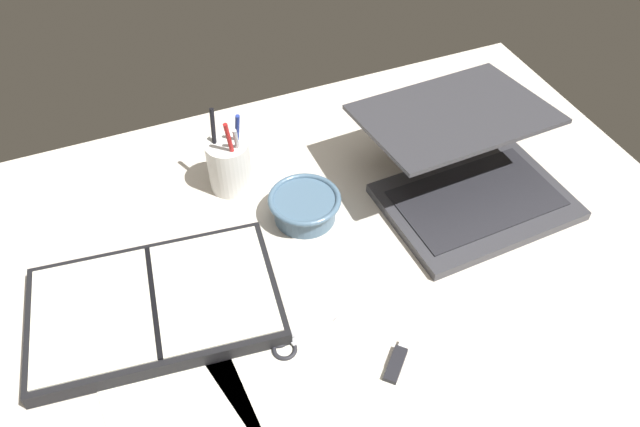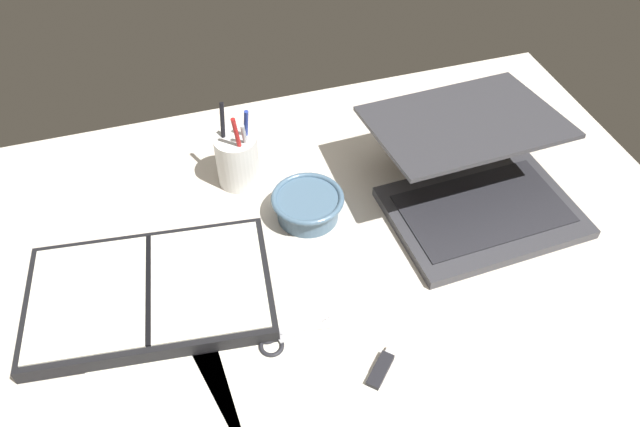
# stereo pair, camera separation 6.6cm
# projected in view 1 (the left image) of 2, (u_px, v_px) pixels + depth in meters

# --- Properties ---
(desk_top) EXTENTS (1.40, 1.00, 0.02)m
(desk_top) POSITION_uv_depth(u_px,v_px,m) (315.00, 279.00, 1.05)
(desk_top) COLOR beige
(desk_top) RESTS_ON ground
(laptop) EXTENTS (0.35, 0.36, 0.15)m
(laptop) POSITION_uv_depth(u_px,v_px,m) (468.00, 171.00, 1.14)
(laptop) COLOR #38383D
(laptop) RESTS_ON desk_top
(bowl) EXTENTS (0.13, 0.13, 0.05)m
(bowl) POSITION_uv_depth(u_px,v_px,m) (305.00, 206.00, 1.11)
(bowl) COLOR slate
(bowl) RESTS_ON desk_top
(pen_cup) EXTENTS (0.08, 0.08, 0.17)m
(pen_cup) POSITION_uv_depth(u_px,v_px,m) (229.00, 165.00, 1.15)
(pen_cup) COLOR white
(pen_cup) RESTS_ON desk_top
(planner) EXTENTS (0.41, 0.28, 0.03)m
(planner) POSITION_uv_depth(u_px,v_px,m) (155.00, 305.00, 0.98)
(planner) COLOR black
(planner) RESTS_ON desk_top
(scissors) EXTENTS (0.12, 0.06, 0.01)m
(scissors) POSITION_uv_depth(u_px,v_px,m) (289.00, 340.00, 0.95)
(scissors) COLOR #B7B7BC
(scissors) RESTS_ON desk_top
(paper_sheet_front) EXTENTS (0.27, 0.33, 0.00)m
(paper_sheet_front) POSITION_uv_depth(u_px,v_px,m) (315.00, 393.00, 0.89)
(paper_sheet_front) COLOR silver
(paper_sheet_front) RESTS_ON desk_top
(paper_sheet_beside_planner) EXTENTS (0.21, 0.28, 0.00)m
(paper_sheet_beside_planner) POSITION_uv_depth(u_px,v_px,m) (177.00, 407.00, 0.88)
(paper_sheet_beside_planner) COLOR silver
(paper_sheet_beside_planner) RESTS_ON desk_top
(usb_drive) EXTENTS (0.06, 0.06, 0.01)m
(usb_drive) POSITION_uv_depth(u_px,v_px,m) (396.00, 363.00, 0.92)
(usb_drive) COLOR black
(usb_drive) RESTS_ON desk_top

